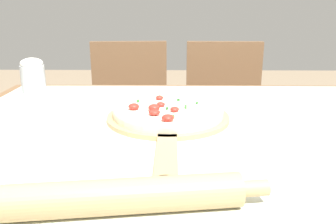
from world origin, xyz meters
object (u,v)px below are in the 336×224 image
at_px(pizza, 168,111).
at_px(flour_cup, 33,75).
at_px(chair_right, 224,118).
at_px(chair_left, 130,118).
at_px(rolling_pin, 119,196).
at_px(pizza_peel, 168,121).

distance_m(pizza, flour_cup, 0.58).
relative_size(pizza, chair_right, 0.34).
height_order(chair_left, chair_right, same).
xyz_separation_m(chair_left, chair_right, (0.47, 0.00, 0.00)).
xyz_separation_m(pizza, chair_right, (0.27, 0.78, -0.27)).
xyz_separation_m(chair_left, flour_cup, (-0.28, -0.47, 0.31)).
relative_size(rolling_pin, chair_right, 0.53).
relative_size(pizza_peel, flour_cup, 4.69).
height_order(chair_right, flour_cup, chair_right).
relative_size(pizza, rolling_pin, 0.65).
distance_m(rolling_pin, chair_right, 1.31).
distance_m(pizza, rolling_pin, 0.46).
distance_m(chair_right, flour_cup, 0.94).
distance_m(pizza, chair_left, 0.85).
bearing_deg(pizza, chair_right, 70.83).
bearing_deg(flour_cup, rolling_pin, -61.52).
bearing_deg(chair_right, flour_cup, -147.11).
bearing_deg(flour_cup, pizza, -33.04).
relative_size(pizza_peel, rolling_pin, 1.23).
relative_size(rolling_pin, flour_cup, 3.81).
height_order(pizza_peel, pizza, pizza).
distance_m(rolling_pin, flour_cup, 0.88).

